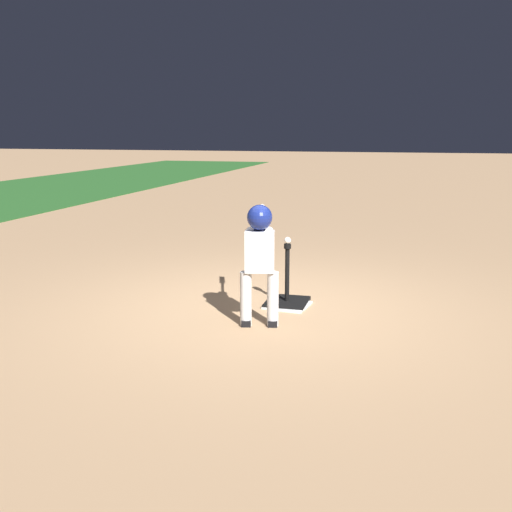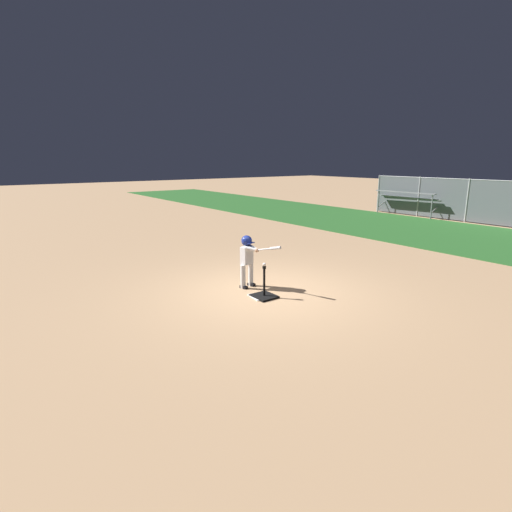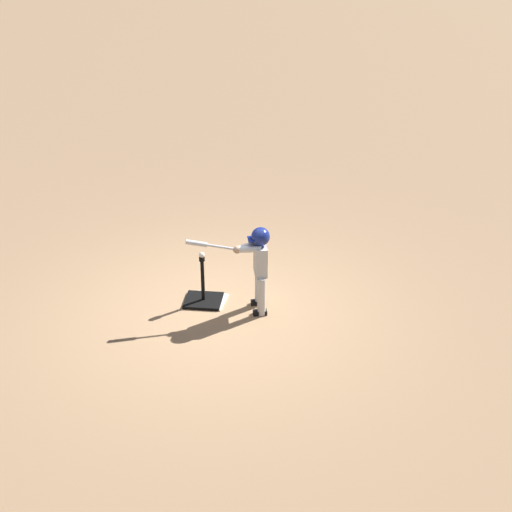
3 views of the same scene
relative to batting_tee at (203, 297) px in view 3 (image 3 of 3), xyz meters
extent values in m
plane|color=tan|center=(-0.20, 0.24, -0.08)|extent=(90.00, 90.00, 0.00)
cube|color=white|center=(-0.07, -0.02, -0.07)|extent=(0.49, 0.49, 0.02)
cube|color=black|center=(0.00, 0.00, -0.06)|extent=(0.49, 0.44, 0.04)
cylinder|color=black|center=(0.00, 0.00, 0.25)|extent=(0.05, 0.05, 0.58)
cylinder|color=black|center=(0.00, 0.00, 0.57)|extent=(0.08, 0.08, 0.05)
cylinder|color=silver|center=(-0.81, 0.24, 0.19)|extent=(0.13, 0.13, 0.54)
cube|color=black|center=(-0.79, 0.24, -0.05)|extent=(0.20, 0.13, 0.06)
cylinder|color=silver|center=(-0.75, -0.02, 0.19)|extent=(0.13, 0.13, 0.54)
cube|color=black|center=(-0.73, -0.01, -0.05)|extent=(0.20, 0.13, 0.06)
cube|color=silver|center=(-0.78, 0.11, 0.66)|extent=(0.21, 0.31, 0.40)
sphere|color=tan|center=(-0.78, 0.11, 0.97)|extent=(0.20, 0.20, 0.20)
sphere|color=navy|center=(-0.78, 0.11, 0.99)|extent=(0.24, 0.24, 0.24)
cube|color=navy|center=(-0.68, 0.13, 0.96)|extent=(0.16, 0.20, 0.01)
cylinder|color=silver|center=(-0.64, 0.19, 0.84)|extent=(0.33, 0.10, 0.12)
cylinder|color=silver|center=(-0.62, 0.10, 0.84)|extent=(0.32, 0.23, 0.12)
sphere|color=tan|center=(-0.49, 0.18, 0.82)|extent=(0.10, 0.10, 0.10)
cylinder|color=silver|center=(-0.19, 0.24, 0.89)|extent=(0.62, 0.17, 0.17)
cylinder|color=silver|center=(0.01, 0.29, 0.94)|extent=(0.28, 0.12, 0.12)
cylinder|color=black|center=(-0.51, 0.17, 0.82)|extent=(0.04, 0.05, 0.05)
sphere|color=white|center=(0.00, 0.00, 0.63)|extent=(0.07, 0.07, 0.07)
camera|label=1|loc=(-6.17, -1.27, 1.80)|focal=42.00mm
camera|label=2|loc=(6.25, -4.84, 2.74)|focal=28.00mm
camera|label=3|loc=(-1.58, 8.12, 4.83)|focal=50.00mm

